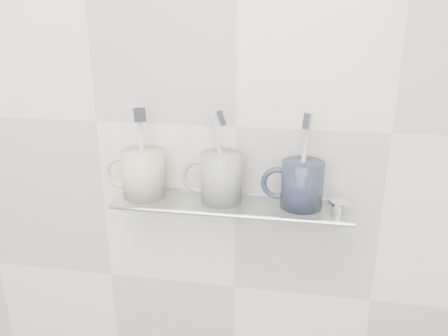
% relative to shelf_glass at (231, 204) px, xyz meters
% --- Properties ---
extents(wall_back, '(2.50, 0.00, 2.50)m').
position_rel_shelf_glass_xyz_m(wall_back, '(0.00, 0.06, 0.15)').
color(wall_back, silver).
rests_on(wall_back, ground).
extents(shelf_glass, '(0.50, 0.12, 0.01)m').
position_rel_shelf_glass_xyz_m(shelf_glass, '(0.00, 0.00, 0.00)').
color(shelf_glass, silver).
rests_on(shelf_glass, wall_back).
extents(shelf_rail, '(0.50, 0.01, 0.01)m').
position_rel_shelf_glass_xyz_m(shelf_rail, '(0.00, -0.06, 0.00)').
color(shelf_rail, silver).
rests_on(shelf_rail, shelf_glass).
extents(bracket_left, '(0.02, 0.03, 0.02)m').
position_rel_shelf_glass_xyz_m(bracket_left, '(-0.21, 0.05, -0.01)').
color(bracket_left, silver).
rests_on(bracket_left, wall_back).
extents(bracket_right, '(0.02, 0.03, 0.02)m').
position_rel_shelf_glass_xyz_m(bracket_right, '(0.21, 0.05, -0.01)').
color(bracket_right, silver).
rests_on(bracket_right, wall_back).
extents(mug_left, '(0.10, 0.10, 0.10)m').
position_rel_shelf_glass_xyz_m(mug_left, '(-0.19, 0.00, 0.06)').
color(mug_left, beige).
rests_on(mug_left, shelf_glass).
extents(mug_left_handle, '(0.07, 0.01, 0.07)m').
position_rel_shelf_glass_xyz_m(mug_left_handle, '(-0.25, 0.00, 0.06)').
color(mug_left_handle, beige).
rests_on(mug_left_handle, mug_left).
extents(toothbrush_left, '(0.03, 0.05, 0.19)m').
position_rel_shelf_glass_xyz_m(toothbrush_left, '(-0.19, 0.00, 0.10)').
color(toothbrush_left, silver).
rests_on(toothbrush_left, mug_left).
extents(bristles_left, '(0.03, 0.03, 0.03)m').
position_rel_shelf_glass_xyz_m(bristles_left, '(-0.19, 0.00, 0.19)').
color(bristles_left, '#2B2D31').
rests_on(bristles_left, toothbrush_left).
extents(mug_center, '(0.11, 0.11, 0.11)m').
position_rel_shelf_glass_xyz_m(mug_center, '(-0.02, 0.00, 0.06)').
color(mug_center, white).
rests_on(mug_center, shelf_glass).
extents(mug_center_handle, '(0.08, 0.01, 0.08)m').
position_rel_shelf_glass_xyz_m(mug_center_handle, '(-0.07, 0.00, 0.06)').
color(mug_center_handle, white).
rests_on(mug_center_handle, mug_center).
extents(toothbrush_center, '(0.08, 0.02, 0.18)m').
position_rel_shelf_glass_xyz_m(toothbrush_center, '(-0.02, 0.00, 0.10)').
color(toothbrush_center, '#98A1A8').
rests_on(toothbrush_center, mug_center).
extents(bristles_center, '(0.03, 0.03, 0.04)m').
position_rel_shelf_glass_xyz_m(bristles_center, '(-0.02, 0.00, 0.19)').
color(bristles_center, '#2B2D31').
rests_on(bristles_center, toothbrush_center).
extents(mug_right, '(0.11, 0.11, 0.10)m').
position_rel_shelf_glass_xyz_m(mug_right, '(0.15, 0.00, 0.05)').
color(mug_right, black).
rests_on(mug_right, shelf_glass).
extents(mug_right_handle, '(0.07, 0.01, 0.07)m').
position_rel_shelf_glass_xyz_m(mug_right_handle, '(0.10, 0.00, 0.05)').
color(mug_right_handle, black).
rests_on(mug_right_handle, mug_right).
extents(toothbrush_right, '(0.03, 0.04, 0.19)m').
position_rel_shelf_glass_xyz_m(toothbrush_right, '(0.15, 0.00, 0.10)').
color(toothbrush_right, '#B7A494').
rests_on(toothbrush_right, mug_right).
extents(bristles_right, '(0.01, 0.03, 0.03)m').
position_rel_shelf_glass_xyz_m(bristles_right, '(0.15, 0.00, 0.19)').
color(bristles_right, '#2B2D31').
rests_on(bristles_right, toothbrush_right).
extents(chrome_cap, '(0.04, 0.04, 0.02)m').
position_rel_shelf_glass_xyz_m(chrome_cap, '(0.23, 0.00, 0.01)').
color(chrome_cap, silver).
rests_on(chrome_cap, shelf_glass).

